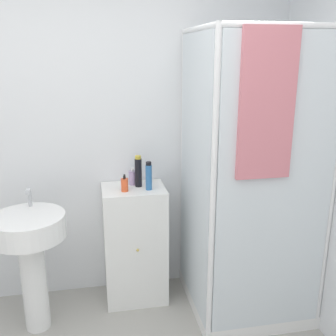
% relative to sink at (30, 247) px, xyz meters
% --- Properties ---
extents(wall_back, '(6.40, 0.06, 2.50)m').
position_rel_sink_xyz_m(wall_back, '(0.24, 0.44, 0.64)').
color(wall_back, silver).
rests_on(wall_back, ground_plane).
extents(shower_enclosure, '(0.81, 0.84, 2.00)m').
position_rel_sink_xyz_m(shower_enclosure, '(1.44, -0.08, -0.02)').
color(shower_enclosure, white).
rests_on(shower_enclosure, ground_plane).
extents(vanity_cabinet, '(0.46, 0.38, 0.90)m').
position_rel_sink_xyz_m(vanity_cabinet, '(0.71, 0.23, -0.16)').
color(vanity_cabinet, white).
rests_on(vanity_cabinet, ground_plane).
extents(sink, '(0.48, 0.48, 0.97)m').
position_rel_sink_xyz_m(sink, '(0.00, 0.00, 0.00)').
color(sink, white).
rests_on(sink, ground_plane).
extents(soap_dispenser, '(0.05, 0.05, 0.12)m').
position_rel_sink_xyz_m(soap_dispenser, '(0.64, 0.17, 0.34)').
color(soap_dispenser, '#E5562D').
rests_on(soap_dispenser, vanity_cabinet).
extents(shampoo_bottle_tall_black, '(0.05, 0.05, 0.23)m').
position_rel_sink_xyz_m(shampoo_bottle_tall_black, '(0.75, 0.25, 0.40)').
color(shampoo_bottle_tall_black, black).
rests_on(shampoo_bottle_tall_black, vanity_cabinet).
extents(shampoo_bottle_blue, '(0.04, 0.04, 0.21)m').
position_rel_sink_xyz_m(shampoo_bottle_blue, '(0.82, 0.17, 0.39)').
color(shampoo_bottle_blue, '#2D66A3').
rests_on(shampoo_bottle_blue, vanity_cabinet).
extents(lotion_bottle_white, '(0.06, 0.06, 0.13)m').
position_rel_sink_xyz_m(lotion_bottle_white, '(0.71, 0.31, 0.34)').
color(lotion_bottle_white, '#B299C6').
rests_on(lotion_bottle_white, vanity_cabinet).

